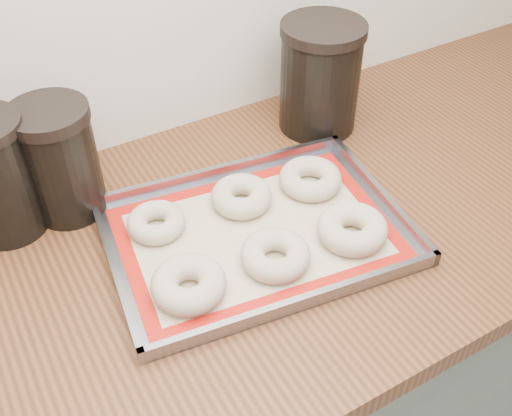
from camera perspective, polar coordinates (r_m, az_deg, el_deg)
cabinet at (r=1.34m, az=0.53°, el=-16.24°), size 3.00×0.65×0.86m
countertop at (r=0.99m, az=0.69°, el=-2.31°), size 3.06×0.68×0.04m
baking_tray at (r=0.95m, az=-0.00°, el=-2.39°), size 0.50×0.39×0.03m
baking_mat at (r=0.95m, az=-0.00°, el=-2.48°), size 0.46×0.34×0.00m
bagel_front_left at (r=0.86m, az=-6.43°, el=-7.20°), size 0.13×0.13×0.04m
bagel_front_mid at (r=0.89m, az=1.87°, el=-4.50°), size 0.14×0.14×0.04m
bagel_front_right at (r=0.94m, az=9.16°, el=-1.96°), size 0.12×0.12×0.04m
bagel_back_left at (r=0.96m, az=-9.48°, el=-1.36°), size 0.12×0.12×0.03m
bagel_back_mid at (r=0.99m, az=-1.39°, el=1.13°), size 0.10×0.10×0.04m
bagel_back_right at (r=1.03m, az=5.20°, el=2.81°), size 0.12×0.12×0.04m
canister_mid at (r=0.99m, az=-18.20°, el=4.29°), size 0.12×0.12×0.19m
canister_right at (r=1.15m, az=6.12°, el=12.31°), size 0.16×0.16×0.21m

